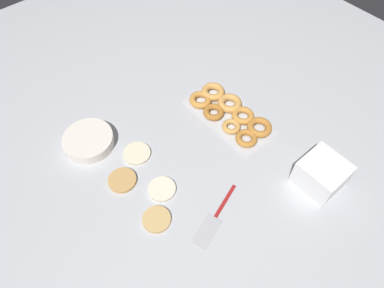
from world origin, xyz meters
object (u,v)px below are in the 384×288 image
object	(u,v)px
pancake_1	(157,219)
pancake_3	(122,180)
pancake_0	(162,189)
container_stack	(321,174)
spatula	(211,224)
donut_tray	(229,112)
batter_bowl	(89,141)
pancake_2	(137,153)

from	to	relation	value
pancake_1	pancake_3	distance (m)	0.21
pancake_0	pancake_3	world-z (taller)	pancake_3
container_stack	spatula	bearing A→B (deg)	72.12
pancake_3	donut_tray	world-z (taller)	donut_tray
pancake_3	pancake_0	bearing A→B (deg)	-144.30
pancake_1	spatula	bearing A→B (deg)	-135.68
pancake_3	batter_bowl	size ratio (longest dim) A/B	0.53
container_stack	batter_bowl	bearing A→B (deg)	38.18
container_stack	pancake_3	bearing A→B (deg)	49.17
pancake_2	donut_tray	bearing A→B (deg)	-101.97
pancake_3	container_stack	xyz separation A→B (m)	(-0.49, -0.57, 0.05)
pancake_2	pancake_3	size ratio (longest dim) A/B	1.02
pancake_0	pancake_2	xyz separation A→B (m)	(0.20, -0.02, -0.00)
donut_tray	pancake_0	bearing A→B (deg)	102.97
pancake_0	pancake_1	size ratio (longest dim) A/B	1.02
pancake_3	container_stack	size ratio (longest dim) A/B	0.69
pancake_0	donut_tray	bearing A→B (deg)	-77.03
pancake_1	container_stack	xyz separation A→B (m)	(-0.28, -0.57, 0.05)
spatula	pancake_0	bearing A→B (deg)	-96.25
pancake_0	pancake_2	distance (m)	0.20
pancake_0	container_stack	distance (m)	0.60
batter_bowl	spatula	size ratio (longest dim) A/B	0.75
batter_bowl	donut_tray	bearing A→B (deg)	-115.50
pancake_1	pancake_2	distance (m)	0.30
pancake_1	batter_bowl	bearing A→B (deg)	1.02
pancake_0	donut_tray	size ratio (longest dim) A/B	0.26
pancake_1	pancake_2	size ratio (longest dim) A/B	0.93
spatula	batter_bowl	bearing A→B (deg)	-94.51
donut_tray	spatula	distance (m)	0.52
spatula	pancake_1	bearing A→B (deg)	-63.98
donut_tray	batter_bowl	xyz separation A→B (m)	(0.26, 0.55, 0.01)
pancake_0	pancake_1	distance (m)	0.12
container_stack	donut_tray	bearing A→B (deg)	2.84
pancake_0	batter_bowl	bearing A→B (deg)	14.83
pancake_3	container_stack	distance (m)	0.75
batter_bowl	container_stack	distance (m)	0.93
pancake_3	batter_bowl	distance (m)	0.24
pancake_0	spatula	size ratio (longest dim) A/B	0.39
pancake_3	container_stack	bearing A→B (deg)	-130.83
pancake_1	spatula	distance (m)	0.20
pancake_0	spatula	distance (m)	0.23
pancake_0	donut_tray	distance (m)	0.46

